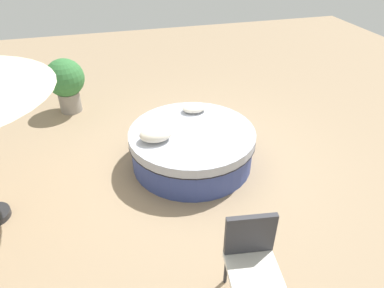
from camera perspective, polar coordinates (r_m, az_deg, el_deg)
ground_plane at (r=5.71m, az=0.00°, el=-3.03°), size 16.00×16.00×0.00m
round_bed at (r=5.53m, az=0.00°, el=-0.46°), size 2.00×2.00×0.61m
throw_pillow_0 at (r=5.89m, az=0.36°, el=6.03°), size 0.41×0.30×0.14m
throw_pillow_1 at (r=5.12m, az=-6.03°, el=1.62°), size 0.48×0.35×0.21m
patio_chair at (r=3.71m, az=9.79°, el=-17.63°), size 0.58×0.57×0.98m
planter at (r=7.39m, az=-20.18°, el=9.70°), size 0.75×0.75×1.11m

